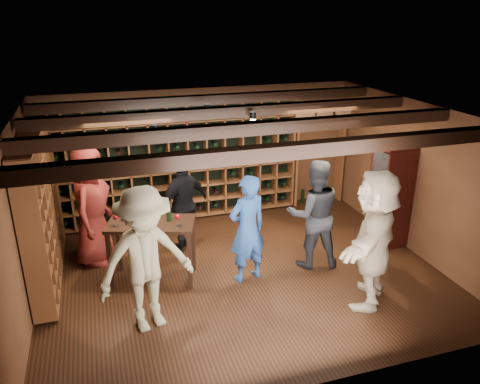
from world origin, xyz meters
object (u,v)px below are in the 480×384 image
object	(u,v)px
guest_beige	(374,238)
guest_red_floral	(91,206)
guest_khaki	(146,260)
guest_woman_black	(184,204)
display_cabinet	(390,198)
man_grey_suit	(314,214)
man_blue_shirt	(247,229)
tasting_table	(151,230)

from	to	relation	value
guest_beige	guest_red_floral	bearing A→B (deg)	-80.83
guest_khaki	guest_beige	distance (m)	3.03
guest_woman_black	guest_beige	bearing A→B (deg)	103.83
guest_beige	guest_woman_black	bearing A→B (deg)	-94.62
display_cabinet	man_grey_suit	world-z (taller)	man_grey_suit
display_cabinet	man_grey_suit	distance (m)	1.59
man_blue_shirt	tasting_table	bearing A→B (deg)	-31.26
man_blue_shirt	display_cabinet	bearing A→B (deg)	174.08
guest_khaki	guest_red_floral	bearing A→B (deg)	90.76
display_cabinet	man_blue_shirt	distance (m)	2.71
guest_red_floral	tasting_table	xyz separation A→B (m)	(0.82, -0.85, -0.14)
tasting_table	man_grey_suit	bearing A→B (deg)	10.05
guest_red_floral	guest_beige	bearing A→B (deg)	-102.94
man_blue_shirt	guest_woman_black	bearing A→B (deg)	-73.79
man_blue_shirt	guest_woman_black	xyz separation A→B (m)	(-0.71, 1.22, -0.00)
man_grey_suit	guest_khaki	distance (m)	2.80
guest_red_floral	guest_woman_black	xyz separation A→B (m)	(1.47, -0.05, -0.14)
guest_red_floral	tasting_table	distance (m)	1.19
guest_red_floral	guest_khaki	world-z (taller)	guest_red_floral
display_cabinet	man_blue_shirt	bearing A→B (deg)	-171.75
guest_red_floral	guest_woman_black	world-z (taller)	guest_red_floral
display_cabinet	guest_beige	bearing A→B (deg)	-130.57
man_blue_shirt	guest_red_floral	xyz separation A→B (m)	(-2.18, 1.27, 0.13)
guest_red_floral	guest_beige	xyz separation A→B (m)	(3.63, -2.32, 0.01)
man_grey_suit	tasting_table	xyz separation A→B (m)	(-2.48, 0.32, -0.05)
man_grey_suit	tasting_table	world-z (taller)	man_grey_suit
man_blue_shirt	guest_beige	size ratio (longest dim) A/B	0.86
man_grey_suit	tasting_table	size ratio (longest dim) A/B	1.27
man_grey_suit	tasting_table	bearing A→B (deg)	4.46
guest_woman_black	tasting_table	world-z (taller)	guest_woman_black
man_grey_suit	guest_woman_black	distance (m)	2.15
man_blue_shirt	tasting_table	distance (m)	1.42
display_cabinet	guest_woman_black	xyz separation A→B (m)	(-3.40, 0.83, -0.02)
guest_khaki	tasting_table	world-z (taller)	guest_khaki
man_blue_shirt	guest_red_floral	bearing A→B (deg)	-44.35
display_cabinet	man_blue_shirt	world-z (taller)	display_cabinet
man_blue_shirt	tasting_table	world-z (taller)	man_blue_shirt
display_cabinet	man_grey_suit	bearing A→B (deg)	-169.54
guest_red_floral	guest_beige	distance (m)	4.31
display_cabinet	guest_red_floral	bearing A→B (deg)	169.76
display_cabinet	man_grey_suit	size ratio (longest dim) A/B	0.99
display_cabinet	guest_red_floral	distance (m)	4.94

